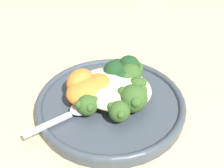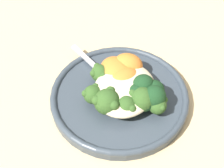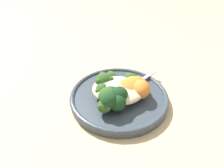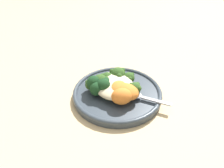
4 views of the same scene
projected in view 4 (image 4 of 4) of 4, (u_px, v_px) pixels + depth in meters
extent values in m
plane|color=#D6B784|center=(122.00, 92.00, 0.61)|extent=(4.00, 4.00, 0.00)
cylinder|color=#38424C|center=(117.00, 94.00, 0.59)|extent=(0.24, 0.24, 0.02)
torus|color=#38424C|center=(117.00, 92.00, 0.59)|extent=(0.24, 0.24, 0.01)
ellipsoid|color=beige|center=(114.00, 85.00, 0.57)|extent=(0.12, 0.10, 0.03)
ellipsoid|color=#ADC675|center=(122.00, 92.00, 0.56)|extent=(0.02, 0.07, 0.02)
sphere|color=#335623|center=(135.00, 88.00, 0.56)|extent=(0.03, 0.03, 0.03)
sphere|color=#335623|center=(131.00, 85.00, 0.57)|extent=(0.01, 0.01, 0.01)
sphere|color=#335623|center=(132.00, 89.00, 0.55)|extent=(0.01, 0.01, 0.01)
sphere|color=#335623|center=(139.00, 88.00, 0.55)|extent=(0.01, 0.01, 0.01)
sphere|color=#335623|center=(137.00, 84.00, 0.57)|extent=(0.01, 0.01, 0.01)
ellipsoid|color=#ADC675|center=(118.00, 89.00, 0.58)|extent=(0.08, 0.08, 0.01)
sphere|color=#335623|center=(129.00, 78.00, 0.60)|extent=(0.03, 0.03, 0.03)
sphere|color=#335623|center=(125.00, 75.00, 0.60)|extent=(0.01, 0.01, 0.01)
sphere|color=#335623|center=(130.00, 79.00, 0.59)|extent=(0.01, 0.01, 0.01)
sphere|color=#335623|center=(132.00, 75.00, 0.61)|extent=(0.01, 0.01, 0.01)
ellipsoid|color=#ADC675|center=(115.00, 87.00, 0.58)|extent=(0.07, 0.04, 0.01)
sphere|color=#335623|center=(118.00, 75.00, 0.60)|extent=(0.04, 0.04, 0.04)
sphere|color=#335623|center=(112.00, 71.00, 0.60)|extent=(0.02, 0.02, 0.02)
sphere|color=#335623|center=(119.00, 76.00, 0.59)|extent=(0.02, 0.02, 0.02)
sphere|color=#335623|center=(123.00, 71.00, 0.61)|extent=(0.02, 0.02, 0.02)
ellipsoid|color=#ADC675|center=(110.00, 88.00, 0.58)|extent=(0.06, 0.02, 0.02)
sphere|color=#335623|center=(107.00, 78.00, 0.60)|extent=(0.03, 0.03, 0.03)
sphere|color=#335623|center=(103.00, 76.00, 0.60)|extent=(0.01, 0.01, 0.01)
sphere|color=#335623|center=(108.00, 79.00, 0.58)|extent=(0.01, 0.01, 0.01)
sphere|color=#335623|center=(111.00, 75.00, 0.60)|extent=(0.01, 0.01, 0.01)
ellipsoid|color=#ADC675|center=(109.00, 91.00, 0.57)|extent=(0.07, 0.05, 0.02)
sphere|color=#335623|center=(100.00, 82.00, 0.58)|extent=(0.04, 0.04, 0.04)
sphere|color=#335623|center=(94.00, 80.00, 0.57)|extent=(0.02, 0.02, 0.02)
sphere|color=#335623|center=(106.00, 79.00, 0.58)|extent=(0.02, 0.02, 0.02)
ellipsoid|color=#ADC675|center=(102.00, 91.00, 0.57)|extent=(0.05, 0.06, 0.01)
sphere|color=#335623|center=(91.00, 85.00, 0.58)|extent=(0.03, 0.03, 0.03)
sphere|color=#335623|center=(87.00, 82.00, 0.58)|extent=(0.01, 0.01, 0.01)
sphere|color=#335623|center=(88.00, 86.00, 0.57)|extent=(0.01, 0.01, 0.01)
sphere|color=#335623|center=(94.00, 85.00, 0.57)|extent=(0.01, 0.01, 0.01)
sphere|color=#335623|center=(93.00, 81.00, 0.58)|extent=(0.01, 0.01, 0.01)
ellipsoid|color=orange|center=(124.00, 92.00, 0.55)|extent=(0.07, 0.07, 0.03)
ellipsoid|color=orange|center=(127.00, 91.00, 0.55)|extent=(0.09, 0.09, 0.04)
ellipsoid|color=orange|center=(122.00, 96.00, 0.53)|extent=(0.04, 0.05, 0.04)
ellipsoid|color=orange|center=(118.00, 89.00, 0.56)|extent=(0.07, 0.07, 0.04)
sphere|color=#193D1E|center=(99.00, 82.00, 0.58)|extent=(0.04, 0.04, 0.04)
sphere|color=#193D1E|center=(94.00, 83.00, 0.57)|extent=(0.04, 0.04, 0.04)
sphere|color=#193D1E|center=(97.00, 89.00, 0.56)|extent=(0.04, 0.04, 0.04)
sphere|color=#193D1E|center=(103.00, 86.00, 0.56)|extent=(0.04, 0.04, 0.04)
sphere|color=#193D1E|center=(105.00, 84.00, 0.58)|extent=(0.04, 0.04, 0.04)
cube|color=#B7B7BC|center=(156.00, 101.00, 0.54)|extent=(0.05, 0.07, 0.00)
ellipsoid|color=#B7B7BC|center=(134.00, 94.00, 0.56)|extent=(0.05, 0.05, 0.01)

